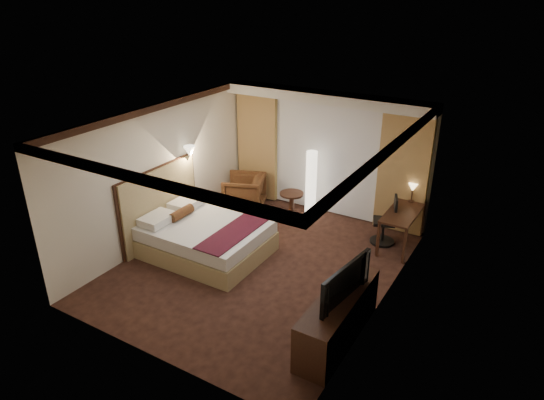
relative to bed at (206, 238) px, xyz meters
The scene contains 21 objects.
floor 1.16m from the bed, ahead, with size 4.50×5.50×0.01m, color black.
ceiling 2.63m from the bed, ahead, with size 4.50×5.50×0.01m, color white.
back_wall 3.28m from the bed, 69.20° to the left, with size 4.50×0.02×2.70m, color beige.
left_wall 1.55m from the bed, behind, with size 0.02×5.50×2.70m, color beige.
right_wall 3.51m from the bed, ahead, with size 0.02×5.50×2.70m, color beige.
crown_molding 2.58m from the bed, ahead, with size 4.50×5.50×0.12m, color black, non-canonical shape.
soffit 3.67m from the bed, 67.43° to the left, with size 4.50×0.50×0.20m, color white.
curtain_sheer 3.18m from the bed, 68.66° to the left, with size 2.48×0.04×2.45m, color silver.
curtain_left_drape 2.98m from the bed, 102.14° to the left, with size 1.00×0.14×2.45m, color #AF7D50.
curtain_right_drape 4.05m from the bed, 44.62° to the left, with size 1.00×0.14×2.45m, color #AF7D50.
wall_sconce 1.84m from the bed, 139.31° to the left, with size 0.24×0.24×0.24m, color white, non-canonical shape.
bed is the anchor object (origin of this frame).
headboard 1.18m from the bed, behind, with size 0.12×1.99×1.50m, color tan, non-canonical shape.
armchair 2.10m from the bed, 103.98° to the left, with size 0.84×0.79×0.87m, color #4E2317.
side_table 2.28m from the bed, 74.08° to the left, with size 0.52×0.52×0.57m, color black, non-canonical shape.
floor_lamp 2.67m from the bed, 68.91° to the left, with size 0.32×0.32×1.50m, color white, non-canonical shape.
desk 3.74m from the bed, 35.25° to the left, with size 0.55×1.31×0.75m, color black, non-canonical shape.
desk_lamp 4.10m from the bed, 41.11° to the left, with size 0.18×0.18×0.34m, color #FFD899, non-canonical shape.
office_chair 3.45m from the bed, 37.80° to the left, with size 0.48×0.48×1.00m, color black, non-canonical shape.
dresser 3.25m from the bed, 17.32° to the right, with size 0.50×1.89×0.73m, color black, non-canonical shape.
television 3.31m from the bed, 17.47° to the right, with size 1.18×0.68×0.15m, color black.
Camera 1 is at (4.04, -6.39, 4.72)m, focal length 32.00 mm.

